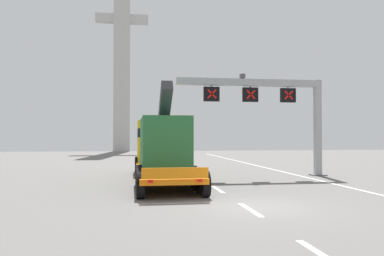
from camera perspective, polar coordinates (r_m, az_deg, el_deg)
The scene contains 6 objects.
ground at distance 14.81m, azimuth 9.41°, elevation -11.14°, with size 112.00×112.00×0.00m, color slate.
lane_markings at distance 40.46m, azimuth -2.72°, elevation -4.85°, with size 0.20×67.17×0.01m.
edge_line_right at distance 28.12m, azimuth 13.99°, elevation -6.41°, with size 0.20×63.00×0.01m, color silver.
overhead_lane_gantry at distance 26.00m, azimuth 11.27°, elevation 4.11°, with size 9.79×0.90×6.56m.
heavy_haul_truck_orange at distance 23.76m, azimuth -4.62°, elevation -2.60°, with size 3.06×14.08×5.30m.
bridge_pylon_distant at distance 70.83m, azimuth -10.09°, elevation 12.12°, with size 9.00×2.00×37.04m.
Camera 1 is at (-4.46, -13.90, 2.55)m, focal length 36.88 mm.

